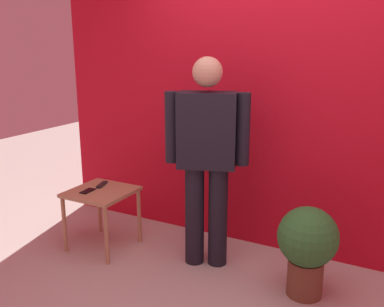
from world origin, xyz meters
TOP-DOWN VIEW (x-y plane):
  - back_wall_red at (0.00, 1.24)m, footprint 4.42×0.12m
  - standing_person at (-0.37, 0.65)m, footprint 0.67×0.37m
  - side_table at (-1.32, 0.47)m, footprint 0.53×0.53m
  - cell_phone at (-1.41, 0.39)m, footprint 0.08×0.15m
  - tv_remote at (-1.40, 0.57)m, footprint 0.09×0.18m
  - potted_plant at (0.49, 0.56)m, footprint 0.44×0.44m

SIDE VIEW (x-z plane):
  - potted_plant at x=0.49m, z-range 0.06..0.75m
  - side_table at x=-1.32m, z-range 0.19..0.74m
  - cell_phone at x=-1.41m, z-range 0.55..0.56m
  - tv_remote at x=-1.40m, z-range 0.55..0.57m
  - standing_person at x=-0.37m, z-range 0.10..1.82m
  - back_wall_red at x=0.00m, z-range 0.00..3.33m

